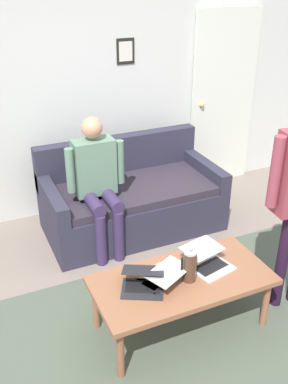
% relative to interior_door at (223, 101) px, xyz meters
% --- Properties ---
extents(ground_plane, '(7.68, 7.68, 0.00)m').
position_rel_interior_door_xyz_m(ground_plane, '(1.61, 2.11, -1.02)').
color(ground_plane, gray).
extents(area_rug, '(3.33, 1.90, 0.01)m').
position_rel_interior_door_xyz_m(area_rug, '(1.66, 2.19, -1.02)').
color(area_rug, '#4C5848').
rests_on(area_rug, ground_plane).
extents(back_wall, '(7.04, 0.11, 2.70)m').
position_rel_interior_door_xyz_m(back_wall, '(1.61, -0.09, 0.33)').
color(back_wall, silver).
rests_on(back_wall, ground_plane).
extents(interior_door, '(0.82, 0.09, 2.05)m').
position_rel_interior_door_xyz_m(interior_door, '(0.00, 0.00, 0.00)').
color(interior_door, silver).
rests_on(interior_door, ground_plane).
extents(couch, '(1.75, 0.90, 0.88)m').
position_rel_interior_door_xyz_m(couch, '(1.43, 0.59, -0.72)').
color(couch, '#2D2C3E').
rests_on(couch, ground_plane).
extents(coffee_table, '(1.29, 0.63, 0.45)m').
position_rel_interior_door_xyz_m(coffee_table, '(1.66, 2.09, -0.62)').
color(coffee_table, '#8F5B3E').
rests_on(coffee_table, ground_plane).
extents(laptop_left, '(0.41, 0.40, 0.12)m').
position_rel_interior_door_xyz_m(laptop_left, '(1.81, 2.05, -0.53)').
color(laptop_left, silver).
rests_on(laptop_left, coffee_table).
extents(laptop_center, '(0.36, 0.39, 0.13)m').
position_rel_interior_door_xyz_m(laptop_center, '(1.41, 2.04, -0.53)').
color(laptop_center, silver).
rests_on(laptop_center, coffee_table).
extents(laptop_right, '(0.39, 0.38, 0.15)m').
position_rel_interior_door_xyz_m(laptop_right, '(1.96, 2.06, -0.53)').
color(laptop_right, '#28282D').
rests_on(laptop_right, coffee_table).
extents(french_press, '(0.12, 0.10, 0.28)m').
position_rel_interior_door_xyz_m(french_press, '(1.62, 2.12, -0.45)').
color(french_press, '#4C3323').
rests_on(french_press, coffee_table).
extents(person_seated, '(0.55, 0.51, 1.28)m').
position_rel_interior_door_xyz_m(person_seated, '(1.85, 0.81, -0.30)').
color(person_seated, '#3A2A50').
rests_on(person_seated, ground_plane).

